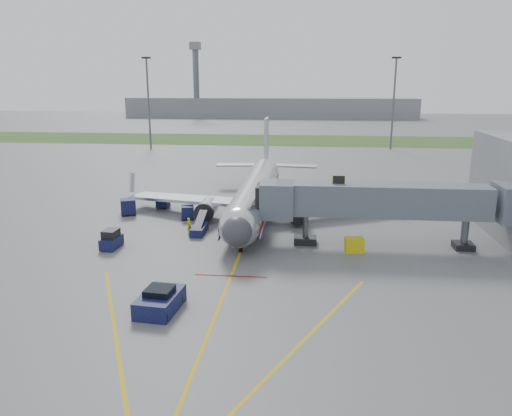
# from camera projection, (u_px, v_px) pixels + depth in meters

# --- Properties ---
(ground) EXTENTS (400.00, 400.00, 0.00)m
(ground) POSITION_uv_depth(u_px,v_px,m) (238.00, 259.00, 44.82)
(ground) COLOR #565659
(ground) RESTS_ON ground
(grass_strip) EXTENTS (300.00, 25.00, 0.01)m
(grass_strip) POSITION_uv_depth(u_px,v_px,m) (285.00, 140.00, 131.47)
(grass_strip) COLOR #2D4C1E
(grass_strip) RESTS_ON ground
(apron_markings) EXTENTS (21.52, 50.00, 0.01)m
(apron_markings) POSITION_uv_depth(u_px,v_px,m) (224.00, 293.00, 37.70)
(apron_markings) COLOR gold
(apron_markings) RESTS_ON ground
(airliner) EXTENTS (32.10, 35.67, 10.25)m
(airliner) POSITION_uv_depth(u_px,v_px,m) (255.00, 193.00, 58.84)
(airliner) COLOR silver
(airliner) RESTS_ON ground
(jet_bridge) EXTENTS (25.30, 4.00, 6.90)m
(jet_bridge) POSITION_uv_depth(u_px,v_px,m) (379.00, 201.00, 47.24)
(jet_bridge) COLOR slate
(jet_bridge) RESTS_ON ground
(light_mast_left) EXTENTS (2.00, 0.44, 20.40)m
(light_mast_left) POSITION_uv_depth(u_px,v_px,m) (148.00, 101.00, 112.48)
(light_mast_left) COLOR #595B60
(light_mast_left) RESTS_ON ground
(light_mast_right) EXTENTS (2.00, 0.44, 20.40)m
(light_mast_right) POSITION_uv_depth(u_px,v_px,m) (394.00, 101.00, 111.84)
(light_mast_right) COLOR #595B60
(light_mast_right) RESTS_ON ground
(distant_terminal) EXTENTS (120.00, 14.00, 8.00)m
(distant_terminal) POSITION_uv_depth(u_px,v_px,m) (270.00, 108.00, 208.47)
(distant_terminal) COLOR slate
(distant_terminal) RESTS_ON ground
(control_tower) EXTENTS (4.00, 4.00, 30.00)m
(control_tower) POSITION_uv_depth(u_px,v_px,m) (196.00, 75.00, 203.28)
(control_tower) COLOR #595B60
(control_tower) RESTS_ON ground
(pushback_tug) EXTENTS (2.87, 4.28, 1.69)m
(pushback_tug) POSITION_uv_depth(u_px,v_px,m) (160.00, 301.00, 34.76)
(pushback_tug) COLOR #100D3A
(pushback_tug) RESTS_ON ground
(baggage_tug) EXTENTS (1.54, 2.70, 1.82)m
(baggage_tug) POSITION_uv_depth(u_px,v_px,m) (111.00, 240.00, 47.59)
(baggage_tug) COLOR #100D3A
(baggage_tug) RESTS_ON ground
(baggage_cart_a) EXTENTS (2.29, 2.29, 1.89)m
(baggage_cart_a) POSITION_uv_depth(u_px,v_px,m) (128.00, 207.00, 59.23)
(baggage_cart_a) COLOR #100D3A
(baggage_cart_a) RESTS_ON ground
(baggage_cart_b) EXTENTS (1.76, 1.76, 1.55)m
(baggage_cart_b) POSITION_uv_depth(u_px,v_px,m) (188.00, 213.00, 57.34)
(baggage_cart_b) COLOR #100D3A
(baggage_cart_b) RESTS_ON ground
(baggage_cart_c) EXTENTS (1.59, 1.59, 1.59)m
(baggage_cart_c) POSITION_uv_depth(u_px,v_px,m) (163.00, 201.00, 62.51)
(baggage_cart_c) COLOR #100D3A
(baggage_cart_c) RESTS_ON ground
(belt_loader) EXTENTS (1.36, 4.05, 1.97)m
(belt_loader) POSITION_uv_depth(u_px,v_px,m) (199.00, 229.00, 52.14)
(belt_loader) COLOR #100D3A
(belt_loader) RESTS_ON ground
(ground_power_cart) EXTENTS (1.83, 1.32, 1.37)m
(ground_power_cart) POSITION_uv_depth(u_px,v_px,m) (354.00, 245.00, 46.49)
(ground_power_cart) COLOR #CCBA0C
(ground_power_cart) RESTS_ON ground
(ramp_worker) EXTENTS (0.63, 0.71, 1.63)m
(ramp_worker) POSITION_uv_depth(u_px,v_px,m) (189.00, 225.00, 52.23)
(ramp_worker) COLOR #B4CE18
(ramp_worker) RESTS_ON ground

